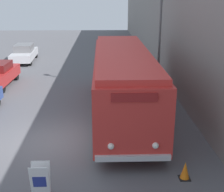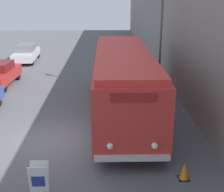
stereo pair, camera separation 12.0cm
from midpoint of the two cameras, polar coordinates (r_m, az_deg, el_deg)
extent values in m
plane|color=#56565B|center=(13.06, -11.19, -8.14)|extent=(80.00, 80.00, 0.00)
cube|color=gray|center=(22.05, 9.76, 13.35)|extent=(0.30, 60.00, 7.86)
cylinder|color=black|center=(11.76, -2.84, -8.35)|extent=(0.28, 0.93, 0.93)
cylinder|color=black|center=(11.95, 8.48, -8.11)|extent=(0.28, 0.93, 0.93)
cylinder|color=black|center=(19.37, -2.51, 2.49)|extent=(0.28, 0.93, 0.93)
cylinder|color=black|center=(19.48, 4.35, 2.55)|extent=(0.28, 0.93, 0.93)
cube|color=red|center=(15.15, 1.70, 2.83)|extent=(2.64, 10.93, 2.46)
cube|color=red|center=(14.85, 1.75, 7.85)|extent=(2.43, 10.49, 0.24)
cube|color=silver|center=(10.46, 3.53, -11.26)|extent=(2.51, 0.12, 0.20)
sphere|color=white|center=(10.24, -0.54, -9.17)|extent=(0.22, 0.22, 0.22)
sphere|color=white|center=(10.37, 7.61, -8.97)|extent=(0.22, 0.22, 0.22)
cube|color=maroon|center=(9.64, 3.75, -0.26)|extent=(1.45, 0.06, 0.28)
cube|color=white|center=(9.59, -13.45, -15.12)|extent=(0.56, 0.21, 1.08)
cube|color=white|center=(9.74, -13.23, -14.51)|extent=(0.56, 0.21, 1.08)
cube|color=navy|center=(9.56, -13.48, -15.03)|extent=(0.39, 0.07, 0.38)
cylinder|color=#595E60|center=(17.29, 8.56, 11.41)|extent=(0.12, 0.12, 7.44)
cylinder|color=black|center=(19.95, -19.58, 1.49)|extent=(0.22, 0.66, 0.66)
cylinder|color=black|center=(22.61, -17.27, 3.63)|extent=(0.22, 0.66, 0.66)
cylinder|color=black|center=(27.20, -17.93, 5.90)|extent=(0.22, 0.61, 0.61)
cylinder|color=black|center=(26.91, -14.90, 6.05)|extent=(0.22, 0.61, 0.61)
cylinder|color=black|center=(30.38, -16.60, 7.25)|extent=(0.22, 0.61, 0.61)
cylinder|color=black|center=(30.12, -13.87, 7.39)|extent=(0.22, 0.61, 0.61)
cube|color=#B7B7BC|center=(28.58, -15.85, 7.28)|extent=(1.96, 4.79, 0.61)
cube|color=slate|center=(28.60, -15.91, 8.50)|extent=(1.56, 2.19, 0.59)
cube|color=black|center=(10.73, 12.77, -14.44)|extent=(0.36, 0.36, 0.03)
cone|color=orange|center=(10.58, 12.89, -13.06)|extent=(0.30, 0.30, 0.57)
camera|label=1|loc=(0.06, -90.28, -0.09)|focal=50.00mm
camera|label=2|loc=(0.06, 89.72, 0.09)|focal=50.00mm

